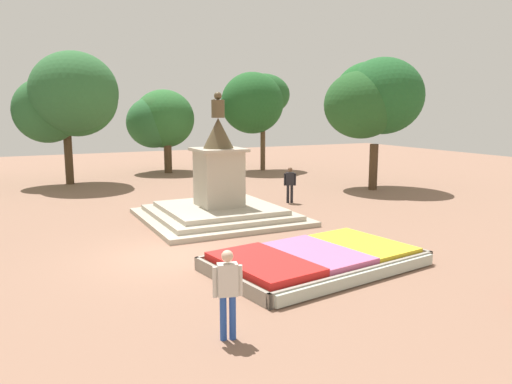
{
  "coord_description": "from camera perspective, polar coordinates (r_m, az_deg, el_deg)",
  "views": [
    {
      "loc": [
        -4.06,
        -14.0,
        4.37
      ],
      "look_at": [
        3.53,
        1.38,
        1.48
      ],
      "focal_mm": 35.0,
      "sensor_mm": 36.0,
      "label": 1
    }
  ],
  "objects": [
    {
      "name": "ground_plane",
      "position": [
        15.22,
        -9.75,
        -7.27
      ],
      "size": [
        73.76,
        73.76,
        0.0
      ],
      "primitive_type": "plane",
      "color": "#8C6651"
    },
    {
      "name": "pedestrian_crossing_plaza",
      "position": [
        23.22,
        3.9,
        1.11
      ],
      "size": [
        0.53,
        0.35,
        1.68
      ],
      "color": "black",
      "rests_on": "ground_plane"
    },
    {
      "name": "park_tree_mid_canopy",
      "position": [
        35.1,
        -10.8,
        8.28
      ],
      "size": [
        4.66,
        4.52,
        5.65
      ],
      "color": "#4C3823",
      "rests_on": "ground_plane"
    },
    {
      "name": "park_tree_street_side",
      "position": [
        30.43,
        -20.47,
        10.1
      ],
      "size": [
        5.74,
        5.46,
        7.51
      ],
      "color": "#4C3823",
      "rests_on": "ground_plane"
    },
    {
      "name": "pedestrian_near_planter",
      "position": [
        9.56,
        -3.26,
        -10.91
      ],
      "size": [
        0.56,
        0.31,
        1.77
      ],
      "color": "#264CA5",
      "rests_on": "ground_plane"
    },
    {
      "name": "flower_planter",
      "position": [
        14.0,
        6.79,
        -7.71
      ],
      "size": [
        6.25,
        4.33,
        0.52
      ],
      "color": "#38281C",
      "rests_on": "ground_plane"
    },
    {
      "name": "park_tree_far_right",
      "position": [
        35.34,
        -0.01,
        10.42
      ],
      "size": [
        5.16,
        4.36,
        6.84
      ],
      "color": "brown",
      "rests_on": "ground_plane"
    },
    {
      "name": "statue_monument",
      "position": [
        19.77,
        -4.24,
        -0.54
      ],
      "size": [
        5.82,
        5.82,
        4.99
      ],
      "color": "#B0A692",
      "rests_on": "ground_plane"
    },
    {
      "name": "park_tree_far_left",
      "position": [
        28.21,
        13.19,
        10.4
      ],
      "size": [
        5.19,
        4.88,
        7.08
      ],
      "color": "#4C3823",
      "rests_on": "ground_plane"
    }
  ]
}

